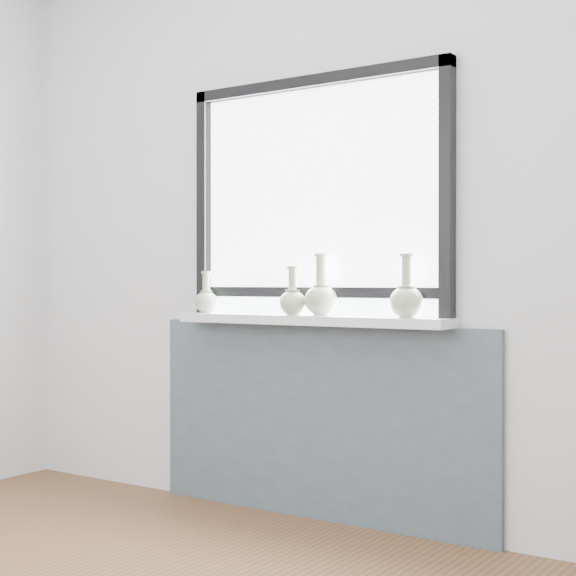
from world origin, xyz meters
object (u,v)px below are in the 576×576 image
Objects in this scene: windowsill at (309,320)px; vase_b at (292,300)px; vase_d at (407,298)px; vase_a at (206,300)px; vase_c at (321,296)px.

vase_b is (-0.06, -0.03, 0.09)m from windowsill.
vase_d is at bearing -0.48° from windowsill.
vase_b is at bearing -1.69° from vase_a.
vase_c reaches higher than vase_b.
windowsill is 0.48m from vase_d.
vase_c is at bearing 179.03° from vase_d.
vase_b is 0.13m from vase_c.
vase_a is 0.62m from vase_c.
vase_b is 0.80× the size of vase_c.
windowsill is 6.17× the size of vase_b.
vase_c is 0.41m from vase_d.
vase_a is 0.75× the size of vase_d.
windowsill is 5.08× the size of vase_d.
vase_c is (0.62, 0.02, 0.02)m from vase_a.
vase_b is 0.54m from vase_d.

